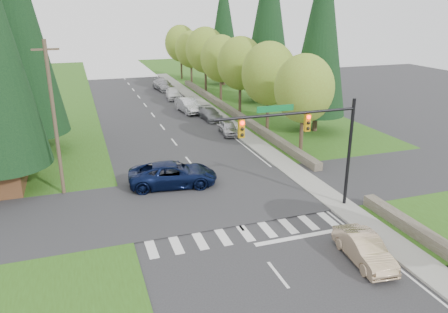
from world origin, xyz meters
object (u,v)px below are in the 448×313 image
sedan_champagne (364,249)px  suv_navy (173,174)px  parked_car_c (188,105)px  parked_car_d (173,93)px  parked_car_e (163,85)px  parked_car_a (228,128)px  parked_car_b (210,114)px

sedan_champagne → suv_navy: size_ratio=0.68×
parked_car_c → parked_car_d: 8.02m
parked_car_d → parked_car_e: 6.74m
parked_car_a → parked_car_e: parked_car_e is taller
parked_car_e → parked_car_a: bearing=-94.0°
parked_car_a → suv_navy: bearing=-119.0°
suv_navy → parked_car_c: (6.50, 21.04, -0.01)m
sedan_champagne → parked_car_d: 41.34m
parked_car_e → suv_navy: bearing=-107.5°
sedan_champagne → parked_car_b: (1.14, 29.11, -0.06)m
sedan_champagne → suv_navy: suv_navy is taller
parked_car_c → suv_navy: bearing=-113.8°
parked_car_a → parked_car_c: bearing=104.8°
parked_car_b → parked_car_e: parked_car_e is taller
parked_car_b → parked_car_d: bearing=93.3°
parked_car_c → parked_car_e: bearing=83.4°
sedan_champagne → parked_car_e: 48.08m
suv_navy → parked_car_c: size_ratio=1.21×
sedan_champagne → parked_car_b: size_ratio=0.97×
suv_navy → parked_car_b: suv_navy is taller
parked_car_d → parked_car_e: parked_car_e is taller
parked_car_b → parked_car_d: (-1.40, 12.23, 0.14)m
parked_car_d → suv_navy: bearing=-96.3°
parked_car_d → sedan_champagne: bearing=-83.3°
parked_car_a → parked_car_c: (-1.40, 10.16, 0.19)m
sedan_champagne → parked_car_a: size_ratio=1.11×
parked_car_b → parked_car_e: (-1.40, 18.97, 0.15)m
parked_car_c → parked_car_e: 14.76m
parked_car_d → parked_car_e: size_ratio=0.84×
suv_navy → parked_car_b: bearing=-17.2°
sedan_champagne → parked_car_a: 23.19m
parked_car_d → parked_car_e: bearing=96.3°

